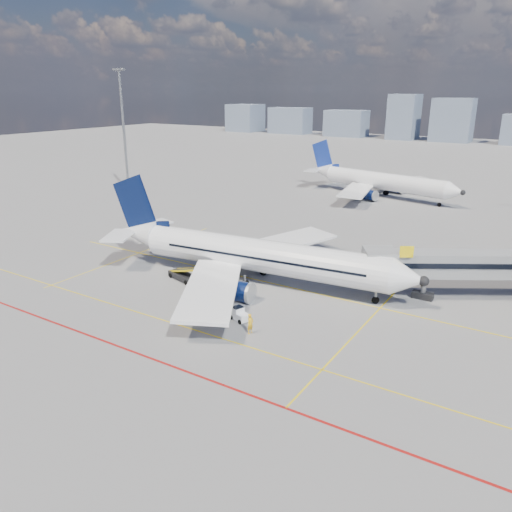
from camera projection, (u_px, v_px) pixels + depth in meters
The scene contains 11 objects.
ground at pixel (224, 305), 51.78m from camera, with size 420.00×420.00×0.00m, color gray.
apron_markings at pixel (196, 318), 48.94m from camera, with size 90.00×35.12×0.01m.
jet_bridge at pixel (499, 266), 52.28m from camera, with size 23.55×15.78×6.30m.
floodlight_mast_nw at pixel (123, 127), 107.34m from camera, with size 3.20×0.61×25.45m.
distant_skyline at pixel (501, 121), 200.86m from camera, with size 254.71×15.22×28.26m.
main_aircraft at pixel (249, 254), 57.49m from camera, with size 39.26×34.16×11.48m.
second_aircraft at pixel (378, 181), 103.48m from camera, with size 35.75×30.75×10.72m.
baggage_tug at pixel (239, 314), 48.27m from camera, with size 2.16×1.74×1.33m.
cargo_dolly at pixel (201, 305), 49.33m from camera, with size 3.67×2.33×1.87m.
belt_loader at pixel (184, 275), 58.40m from camera, with size 6.01×2.79×2.42m.
ramp_worker at pixel (250, 324), 45.56m from camera, with size 0.71×0.46×1.94m, color yellow.
Camera 1 is at (28.14, -38.37, 21.33)m, focal length 35.00 mm.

